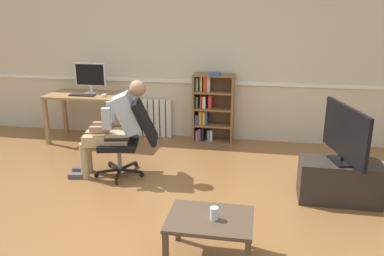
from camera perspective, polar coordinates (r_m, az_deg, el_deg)
ground_plane at (r=4.10m, az=-4.27°, el=-12.80°), size 18.00×18.00×0.00m
back_wall at (r=6.19m, az=1.61°, el=10.72°), size 12.00×0.13×2.70m
computer_desk at (r=6.34m, az=-14.96°, el=3.88°), size 1.22×0.66×0.76m
imac_monitor at (r=6.32m, az=-14.63°, el=7.36°), size 0.49×0.14×0.47m
keyboard at (r=6.20m, az=-15.75°, el=4.64°), size 0.39×0.12×0.02m
computer_mouse at (r=6.08m, az=-12.77°, el=4.67°), size 0.06×0.10×0.03m
bookshelf at (r=6.11m, az=2.72°, el=2.92°), size 0.63×0.29×1.10m
radiator at (r=6.46m, az=-5.96°, el=1.53°), size 0.68×0.08×0.62m
office_chair at (r=4.92m, az=-8.95°, el=-1.07°), size 0.81×0.64×0.97m
person_seated at (r=4.91m, az=-11.14°, el=0.34°), size 1.01×0.50×1.22m
tv_stand at (r=4.60m, az=20.68°, el=-7.28°), size 0.86×0.41×0.45m
tv_screen at (r=4.41m, az=21.45°, el=-0.73°), size 0.28×0.93×0.62m
coffee_table at (r=3.32m, az=2.65°, el=-13.73°), size 0.70×0.53×0.40m
drinking_glass at (r=3.24m, az=3.25°, el=-12.34°), size 0.07×0.07×0.11m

